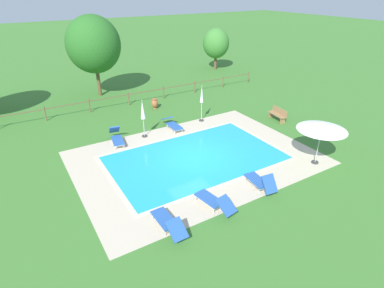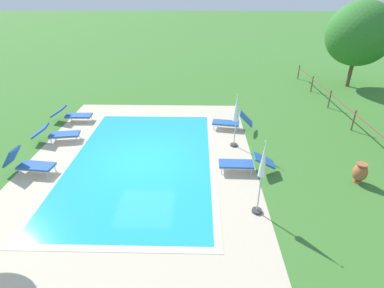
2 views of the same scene
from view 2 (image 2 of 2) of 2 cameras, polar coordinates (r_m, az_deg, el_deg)
name	(u,v)px [view 2 (image 2 of 2)]	position (r m, az deg, el deg)	size (l,w,h in m)	color
ground_plane	(141,160)	(12.39, -9.59, -3.03)	(160.00, 160.00, 0.00)	#3D752D
pool_deck_paving	(141,160)	(12.39, -9.59, -3.01)	(12.60, 9.07, 0.01)	beige
swimming_pool_water	(141,160)	(12.39, -9.60, -3.01)	(9.07, 5.54, 0.01)	#23A8C1
pool_coping_rim	(141,160)	(12.38, -9.60, -2.99)	(9.55, 6.02, 0.01)	beige
sun_lounger_north_near_steps	(232,122)	(14.82, 7.53, 4.19)	(0.91, 2.01, 0.92)	#2856A8
sun_lounger_north_mid	(29,163)	(12.78, -28.51, -3.26)	(0.80, 1.88, 1.01)	#2856A8
sun_lounger_north_far	(244,163)	(11.51, 9.88, -3.60)	(0.64, 2.09, 0.70)	#2856A8
sun_lounger_north_end	(58,134)	(14.84, -24.15, 1.82)	(0.91, 2.09, 0.81)	#2856A8
sun_lounger_south_near_corner	(73,115)	(16.78, -21.68, 5.21)	(0.64, 2.04, 0.79)	#2856A8
patio_umbrella_closed_row_west	(236,112)	(12.75, 8.42, 6.04)	(0.32, 0.32, 2.38)	#383838
patio_umbrella_closed_row_mid_west	(262,167)	(8.91, 13.24, -4.35)	(0.32, 0.32, 2.51)	#383838
terracotta_urn_near_fence	(360,172)	(12.25, 29.27, -4.72)	(0.50, 0.50, 0.77)	#A85B38
tree_centre	(360,34)	(23.46, 29.24, 17.78)	(4.24, 4.24, 5.53)	brown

